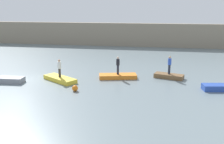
# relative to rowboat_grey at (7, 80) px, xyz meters

# --- Properties ---
(ground_plane) EXTENTS (120.00, 120.00, 0.00)m
(ground_plane) POSITION_rel_rowboat_grey_xyz_m (0.78, 0.71, -0.24)
(ground_plane) COLOR slate
(embankment_wall) EXTENTS (80.00, 1.20, 3.83)m
(embankment_wall) POSITION_rel_rowboat_grey_xyz_m (0.78, 23.19, 1.67)
(embankment_wall) COLOR gray
(embankment_wall) RESTS_ON ground_plane
(rowboat_grey) EXTENTS (3.01, 1.22, 0.49)m
(rowboat_grey) POSITION_rel_rowboat_grey_xyz_m (0.00, 0.00, 0.00)
(rowboat_grey) COLOR gray
(rowboat_grey) RESTS_ON ground_plane
(rowboat_yellow) EXTENTS (3.64, 2.98, 0.38)m
(rowboat_yellow) POSITION_rel_rowboat_grey_xyz_m (4.51, 1.24, -0.05)
(rowboat_yellow) COLOR gold
(rowboat_yellow) RESTS_ON ground_plane
(rowboat_orange) EXTENTS (3.72, 2.00, 0.39)m
(rowboat_orange) POSITION_rel_rowboat_grey_xyz_m (9.61, 3.08, -0.05)
(rowboat_orange) COLOR orange
(rowboat_orange) RESTS_ON ground_plane
(rowboat_brown) EXTENTS (2.89, 1.78, 0.41)m
(rowboat_brown) POSITION_rel_rowboat_grey_xyz_m (14.40, 3.90, -0.04)
(rowboat_brown) COLOR brown
(rowboat_brown) RESTS_ON ground_plane
(rowboat_blue) EXTENTS (2.76, 1.45, 0.48)m
(rowboat_blue) POSITION_rel_rowboat_grey_xyz_m (18.31, 0.91, -0.00)
(rowboat_blue) COLOR #2B4CAD
(rowboat_blue) RESTS_ON ground_plane
(person_dark_shirt) EXTENTS (0.32, 0.32, 1.70)m
(person_dark_shirt) POSITION_rel_rowboat_grey_xyz_m (9.61, 3.08, 1.09)
(person_dark_shirt) COLOR #232838
(person_dark_shirt) RESTS_ON rowboat_orange
(person_white_shirt) EXTENTS (0.32, 0.32, 1.66)m
(person_white_shirt) POSITION_rel_rowboat_grey_xyz_m (4.51, 1.24, 1.05)
(person_white_shirt) COLOR #38332D
(person_white_shirt) RESTS_ON rowboat_yellow
(person_blue_shirt) EXTENTS (0.32, 0.32, 1.74)m
(person_blue_shirt) POSITION_rel_rowboat_grey_xyz_m (14.40, 3.90, 1.15)
(person_blue_shirt) COLOR #232838
(person_blue_shirt) RESTS_ON rowboat_brown
(mooring_buoy) EXTENTS (0.49, 0.49, 0.49)m
(mooring_buoy) POSITION_rel_rowboat_grey_xyz_m (6.76, -1.33, 0.00)
(mooring_buoy) COLOR orange
(mooring_buoy) RESTS_ON ground_plane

